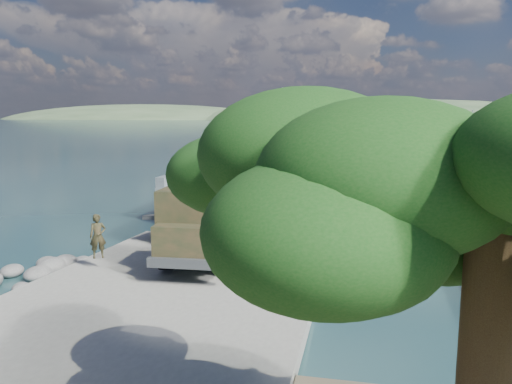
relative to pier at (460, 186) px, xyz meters
The scene contains 10 objects.
ground 22.89m from the pier, 124.71° to the right, with size 1400.00×1400.00×0.00m, color #1B4142.
boat_ramp 23.70m from the pier, 123.33° to the right, with size 10.00×18.00×0.50m, color gray.
shoreline_rocks 26.55m from the pier, 136.42° to the right, with size 3.20×5.60×0.90m, color #4E4E4C, non-canonical shape.
distant_headlands 542.50m from the pier, 86.09° to the left, with size 1000.00×240.00×48.00m, color #395032, non-canonical shape.
pier is the anchor object (origin of this frame).
landing_craft 14.67m from the pier, 159.38° to the left, with size 9.35×33.33×9.83m.
military_truck 19.52m from the pier, 130.77° to the right, with size 3.51×9.44×4.30m.
soldier 24.77m from the pier, 131.93° to the right, with size 0.63×0.41×1.72m, color black.
sailboat_far 18.20m from the pier, 76.79° to the left, with size 3.69×6.02×7.07m.
overhang_tree 30.55m from the pier, 101.00° to the right, with size 7.35×6.77×6.68m.
Camera 1 is at (6.32, -16.80, 6.44)m, focal length 35.00 mm.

